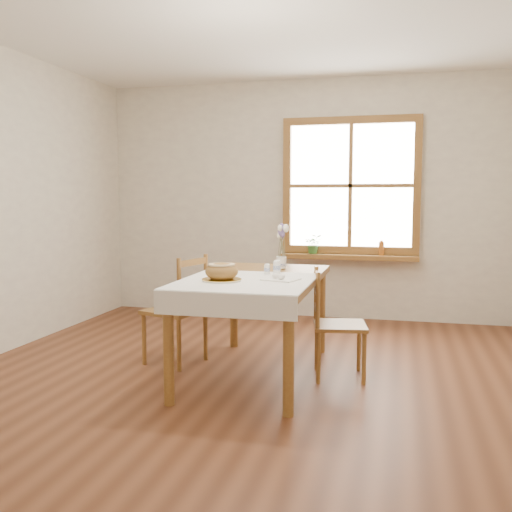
{
  "coord_description": "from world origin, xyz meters",
  "views": [
    {
      "loc": [
        1.02,
        -3.75,
        1.34
      ],
      "look_at": [
        0.0,
        0.3,
        0.9
      ],
      "focal_mm": 40.0,
      "sensor_mm": 36.0,
      "label": 1
    }
  ],
  "objects_px": {
    "chair_left": "(175,309)",
    "dining_table": "(256,287)",
    "chair_right": "(340,324)",
    "flower_vase": "(281,263)",
    "bread_plate": "(222,280)"
  },
  "relations": [
    {
      "from": "dining_table",
      "to": "bread_plate",
      "type": "relative_size",
      "value": 6.03
    },
    {
      "from": "bread_plate",
      "to": "flower_vase",
      "type": "relative_size",
      "value": 2.86
    },
    {
      "from": "dining_table",
      "to": "chair_left",
      "type": "distance_m",
      "value": 0.77
    },
    {
      "from": "flower_vase",
      "to": "dining_table",
      "type": "bearing_deg",
      "value": -102.33
    },
    {
      "from": "bread_plate",
      "to": "flower_vase",
      "type": "bearing_deg",
      "value": 72.74
    },
    {
      "from": "dining_table",
      "to": "bread_plate",
      "type": "xyz_separation_m",
      "value": [
        -0.15,
        -0.36,
        0.1
      ]
    },
    {
      "from": "chair_left",
      "to": "dining_table",
      "type": "bearing_deg",
      "value": 93.63
    },
    {
      "from": "flower_vase",
      "to": "chair_right",
      "type": "bearing_deg",
      "value": -34.21
    },
    {
      "from": "dining_table",
      "to": "flower_vase",
      "type": "bearing_deg",
      "value": 77.67
    },
    {
      "from": "dining_table",
      "to": "flower_vase",
      "type": "height_order",
      "value": "flower_vase"
    },
    {
      "from": "chair_left",
      "to": "bread_plate",
      "type": "height_order",
      "value": "chair_left"
    },
    {
      "from": "dining_table",
      "to": "chair_right",
      "type": "xyz_separation_m",
      "value": [
        0.61,
        0.1,
        -0.26
      ]
    },
    {
      "from": "dining_table",
      "to": "chair_right",
      "type": "bearing_deg",
      "value": 9.11
    },
    {
      "from": "chair_right",
      "to": "flower_vase",
      "type": "xyz_separation_m",
      "value": [
        -0.52,
        0.35,
        0.39
      ]
    },
    {
      "from": "dining_table",
      "to": "bread_plate",
      "type": "bearing_deg",
      "value": -113.07
    }
  ]
}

